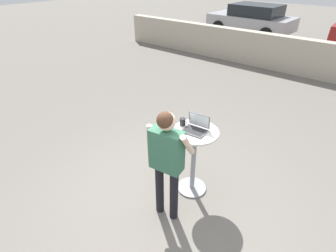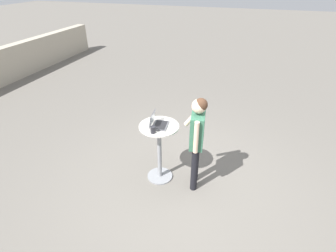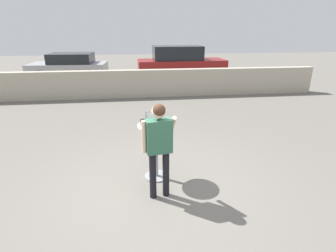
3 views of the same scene
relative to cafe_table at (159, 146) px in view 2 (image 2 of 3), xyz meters
The scene contains 5 objects.
ground_plane 0.82m from the cafe_table, 98.95° to the right, with size 50.00×50.00×0.00m, color slate.
cafe_table is the anchor object (origin of this frame).
laptop 0.43m from the cafe_table, 104.60° to the left, with size 0.33×0.29×0.22m.
coffee_mug 0.49m from the cafe_table, behind, with size 0.12×0.08×0.11m.
standing_person 0.70m from the cafe_table, 89.80° to the right, with size 0.54×0.39×1.59m.
Camera 2 is at (-3.22, -0.74, 3.12)m, focal length 28.00 mm.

